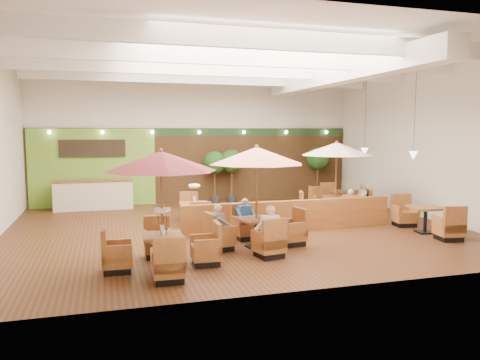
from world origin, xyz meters
name	(u,v)px	position (x,y,z in m)	size (l,w,h in m)	color
room	(233,115)	(0.25, 1.22, 3.63)	(14.04, 14.00, 5.52)	#381E0F
service_counter	(94,195)	(-4.40, 5.10, 0.58)	(3.00, 0.75, 1.18)	beige
booth_divider	(290,216)	(1.55, -0.80, 0.48)	(6.87, 0.18, 0.95)	brown
table_0	(161,188)	(-2.76, -3.74, 1.83)	(2.66, 2.66, 2.72)	brown
table_1	(257,178)	(-0.13, -2.52, 1.86)	(2.77, 2.77, 2.74)	brown
table_2	(336,166)	(3.85, 0.61, 1.87)	(2.86, 2.86, 2.76)	brown
table_3	(194,211)	(-1.18, 0.75, 0.50)	(1.00, 2.69, 1.55)	brown
table_4	(425,220)	(5.40, -2.24, 0.39)	(1.05, 2.82, 1.03)	brown
table_5	(334,202)	(4.61, 2.13, 0.36)	(1.84, 2.67, 0.97)	brown
topiary_0	(215,165)	(0.57, 5.30, 1.67)	(0.96, 0.96, 2.24)	black
topiary_1	(232,163)	(1.32, 5.30, 1.71)	(0.99, 0.99, 2.30)	black
topiary_2	(318,160)	(5.40, 5.30, 1.77)	(1.02, 1.02, 2.37)	black
diner_0	(269,226)	(-0.13, -3.52, 0.78)	(0.44, 0.38, 0.84)	white
diner_1	(245,214)	(-0.13, -1.51, 0.73)	(0.37, 0.31, 0.73)	#2861B0
diner_2	(220,222)	(-1.13, -2.52, 0.74)	(0.36, 0.41, 0.76)	slate
diner_3	(350,203)	(3.85, -0.41, 0.73)	(0.39, 0.35, 0.72)	#2861B0
diner_4	(361,197)	(4.86, 0.61, 0.75)	(0.38, 0.42, 0.77)	white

